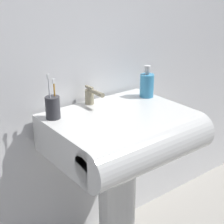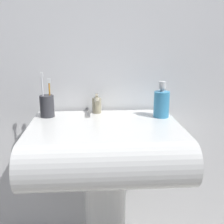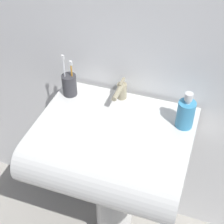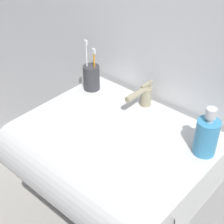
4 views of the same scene
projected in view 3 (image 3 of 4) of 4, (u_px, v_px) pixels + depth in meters
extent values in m
cube|color=white|center=(137.00, 16.00, 1.36)|extent=(5.00, 0.05, 2.40)
cylinder|color=white|center=(114.00, 198.00, 1.73)|extent=(0.19, 0.19, 0.67)
cube|color=white|center=(115.00, 140.00, 1.45)|extent=(0.64, 0.44, 0.17)
cylinder|color=white|center=(96.00, 180.00, 1.30)|extent=(0.64, 0.17, 0.17)
cylinder|color=tan|center=(122.00, 91.00, 1.51)|extent=(0.04, 0.04, 0.07)
cylinder|color=tan|center=(118.00, 92.00, 1.45)|extent=(0.02, 0.11, 0.02)
cube|color=tan|center=(122.00, 82.00, 1.48)|extent=(0.01, 0.06, 0.01)
cylinder|color=#38383D|center=(69.00, 85.00, 1.52)|extent=(0.06, 0.06, 0.10)
cylinder|color=white|center=(65.00, 76.00, 1.49)|extent=(0.01, 0.01, 0.17)
cube|color=white|center=(63.00, 57.00, 1.42)|extent=(0.01, 0.01, 0.02)
cylinder|color=orange|center=(72.00, 79.00, 1.50)|extent=(0.01, 0.01, 0.14)
cube|color=white|center=(71.00, 63.00, 1.44)|extent=(0.01, 0.01, 0.02)
cylinder|color=#3F99CC|center=(185.00, 114.00, 1.36)|extent=(0.07, 0.07, 0.12)
cylinder|color=silver|center=(188.00, 101.00, 1.31)|extent=(0.02, 0.02, 0.01)
cylinder|color=silver|center=(189.00, 97.00, 1.30)|extent=(0.03, 0.03, 0.03)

